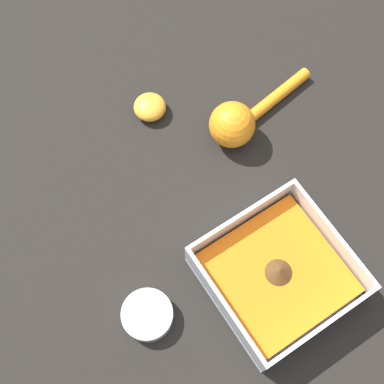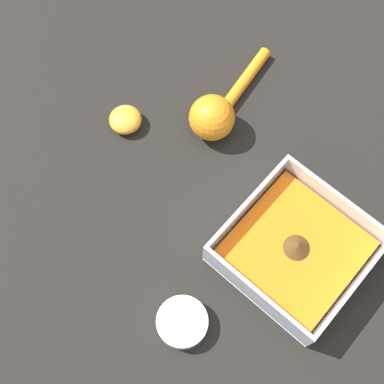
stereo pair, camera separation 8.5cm
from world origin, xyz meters
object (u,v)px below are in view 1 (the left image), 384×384
Objects in this scene: spice_bowl at (147,315)px; lemon_squeezer at (238,121)px; lemon_half at (150,107)px; square_dish at (277,275)px.

lemon_squeezer is (-0.29, -0.19, 0.02)m from spice_bowl.
spice_bowl is 0.36m from lemon_half.
square_dish is at bearing 60.06° from lemon_squeezer.
square_dish is 0.36m from lemon_half.
square_dish is at bearing 163.51° from spice_bowl.
lemon_squeezer is at bearing -111.75° from square_dish.
spice_bowl is at bearing 57.88° from lemon_half.
lemon_squeezer is 3.98× the size of lemon_half.
square_dish is 3.59× the size of lemon_half.
lemon_squeezer is at bearing 132.02° from lemon_half.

